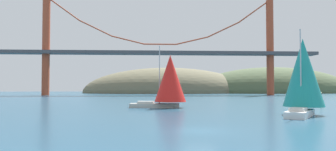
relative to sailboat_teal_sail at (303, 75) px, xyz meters
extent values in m
plane|color=navy|center=(-14.45, -12.08, -4.83)|extent=(360.00, 360.00, 0.00)
ellipsoid|color=#4C5B3D|center=(45.55, 122.92, -4.83)|extent=(84.22, 44.00, 26.64)
ellipsoid|color=#6B664C|center=(-9.45, 122.92, -4.83)|extent=(85.76, 44.00, 25.71)
cylinder|color=#A34228|center=(-57.59, 82.92, 13.84)|extent=(2.80, 2.80, 37.34)
cylinder|color=#A34228|center=(28.69, 82.92, 13.84)|extent=(2.80, 2.80, 37.34)
cube|color=#47474C|center=(-14.45, 82.92, 11.41)|extent=(122.28, 6.00, 1.20)
cylinder|color=#A34228|center=(-51.43, 82.92, 28.08)|extent=(12.62, 0.50, 9.27)
cylinder|color=#A34228|center=(-39.10, 82.92, 20.69)|extent=(12.54, 0.50, 6.36)
cylinder|color=#A34228|center=(-26.77, 82.92, 16.26)|extent=(12.44, 0.50, 3.44)
cylinder|color=#A34228|center=(-14.45, 82.92, 14.78)|extent=(12.33, 0.50, 0.50)
cylinder|color=#A34228|center=(-2.12, 82.92, 16.26)|extent=(12.44, 0.50, 3.44)
cylinder|color=#A34228|center=(10.20, 82.92, 20.69)|extent=(12.54, 0.50, 6.36)
cylinder|color=#A34228|center=(22.53, 82.92, 28.08)|extent=(12.62, 0.50, 9.27)
cube|color=white|center=(-1.28, -1.77, -4.46)|extent=(5.98, 7.15, 0.74)
cube|color=beige|center=(-2.05, -2.83, -3.91)|extent=(2.66, 2.83, 0.36)
cylinder|color=#B2B2B7|center=(-0.85, -1.17, 0.61)|extent=(0.14, 0.14, 9.42)
cone|color=teal|center=(0.09, 0.13, 0.30)|extent=(6.64, 6.64, 8.18)
cube|color=#B7B2A8|center=(-17.60, 13.94, -4.49)|extent=(8.13, 3.07, 0.68)
cube|color=beige|center=(-19.01, 14.12, -3.97)|extent=(2.72, 1.89, 0.36)
cylinder|color=#B2B2B7|center=(-16.81, 13.84, 0.50)|extent=(0.14, 0.14, 9.31)
cone|color=red|center=(-15.08, 13.62, -0.09)|extent=(5.66, 5.66, 7.52)
sphere|color=green|center=(12.53, 18.30, -4.53)|extent=(1.10, 1.10, 1.10)
cylinder|color=black|center=(12.53, 18.30, -3.48)|extent=(0.20, 0.20, 1.60)
sphere|color=#F2EA99|center=(12.53, 18.30, -2.56)|extent=(0.24, 0.24, 0.24)
camera|label=1|loc=(-18.30, -36.29, -1.35)|focal=33.28mm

